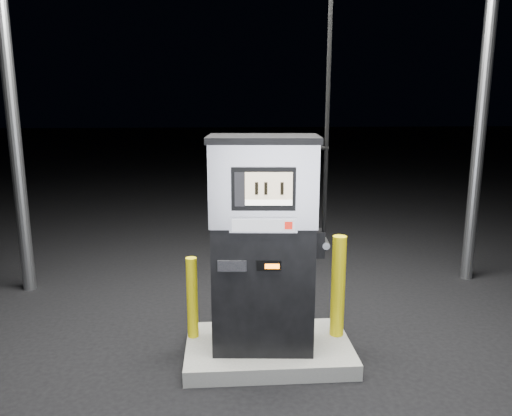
{
  "coord_description": "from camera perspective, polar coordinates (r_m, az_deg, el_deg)",
  "views": [
    {
      "loc": [
        -0.44,
        -4.45,
        2.48
      ],
      "look_at": [
        -0.12,
        0.0,
        1.5
      ],
      "focal_mm": 35.0,
      "sensor_mm": 36.0,
      "label": 1
    }
  ],
  "objects": [
    {
      "name": "ground",
      "position": [
        5.11,
        1.43,
        -16.61
      ],
      "size": [
        80.0,
        80.0,
        0.0
      ],
      "primitive_type": "plane",
      "color": "black",
      "rests_on": "ground"
    },
    {
      "name": "pump_island",
      "position": [
        5.08,
        1.44,
        -15.87
      ],
      "size": [
        1.6,
        1.0,
        0.15
      ],
      "primitive_type": "cube",
      "color": "slate",
      "rests_on": "ground"
    },
    {
      "name": "fuel_dispenser",
      "position": [
        4.61,
        0.87,
        -3.94
      ],
      "size": [
        1.13,
        0.67,
        4.17
      ],
      "rotation": [
        0.0,
        0.0,
        -0.08
      ],
      "color": "black",
      "rests_on": "pump_island"
    },
    {
      "name": "bollard_left",
      "position": [
        5.03,
        -7.3,
        -10.13
      ],
      "size": [
        0.13,
        0.13,
        0.82
      ],
      "primitive_type": "cylinder",
      "rotation": [
        0.0,
        0.0,
        0.25
      ],
      "color": "yellow",
      "rests_on": "pump_island"
    },
    {
      "name": "bollard_right",
      "position": [
        5.05,
        9.36,
        -8.83
      ],
      "size": [
        0.17,
        0.17,
        1.03
      ],
      "primitive_type": "cylinder",
      "rotation": [
        0.0,
        0.0,
        -0.31
      ],
      "color": "yellow",
      "rests_on": "pump_island"
    }
  ]
}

